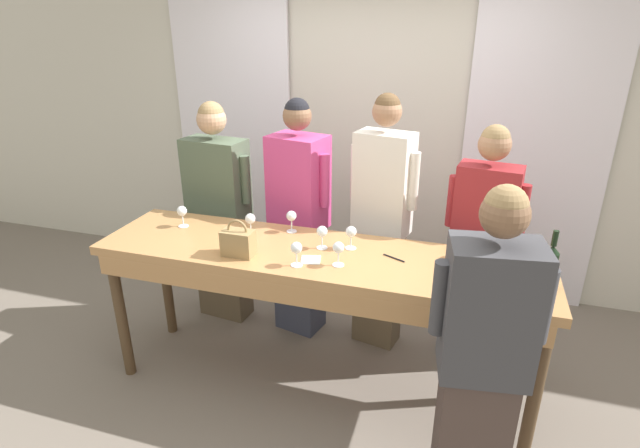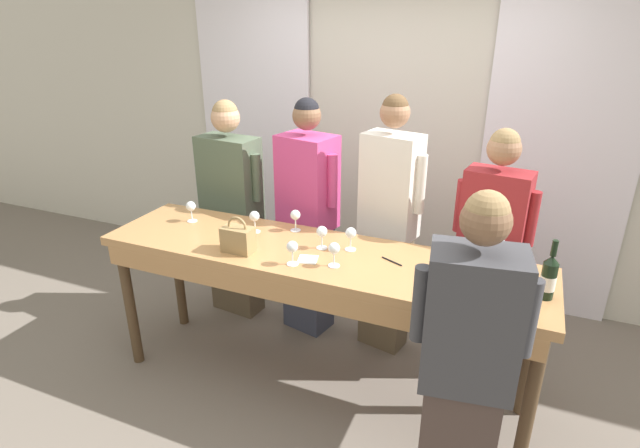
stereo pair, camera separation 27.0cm
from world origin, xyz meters
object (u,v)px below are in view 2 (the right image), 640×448
at_px(wine_glass_back_left, 500,246).
at_px(host_pouring, 465,371).
at_px(wine_glass_back_right, 322,233).
at_px(guest_pink_top, 308,219).
at_px(guest_striped_shirt, 489,253).
at_px(tasting_bar, 314,269).
at_px(guest_cream_sweater, 388,226).
at_px(wine_glass_center_left, 351,234).
at_px(wine_glass_back_mid, 472,248).
at_px(wine_glass_front_right, 191,207).
at_px(wine_glass_center_mid, 254,217).
at_px(guest_olive_jacket, 232,210).
at_px(wine_glass_center_right, 292,248).
at_px(handbag, 238,239).
at_px(wine_glass_front_left, 334,249).
at_px(wine_glass_front_mid, 295,216).
at_px(wine_bottle, 549,277).

relative_size(wine_glass_back_left, host_pouring, 0.09).
xyz_separation_m(wine_glass_back_left, wine_glass_back_right, (-0.98, -0.21, 0.00)).
relative_size(guest_pink_top, guest_striped_shirt, 1.06).
bearing_deg(tasting_bar, guest_cream_sweater, 67.09).
bearing_deg(wine_glass_center_left, wine_glass_back_mid, 6.44).
bearing_deg(guest_pink_top, wine_glass_front_right, -140.96).
bearing_deg(wine_glass_back_mid, wine_glass_center_mid, -177.26).
xyz_separation_m(guest_olive_jacket, guest_striped_shirt, (1.89, 0.00, -0.01)).
bearing_deg(wine_glass_front_right, wine_glass_center_right, -18.90).
xyz_separation_m(handbag, wine_glass_back_mid, (1.27, 0.35, 0.02)).
xyz_separation_m(wine_glass_front_right, wine_glass_back_mid, (1.81, 0.07, 0.00)).
bearing_deg(wine_glass_back_mid, host_pouring, -83.20).
distance_m(wine_glass_front_left, wine_glass_back_mid, 0.76).
distance_m(wine_glass_front_right, wine_glass_back_left, 1.95).
bearing_deg(guest_olive_jacket, tasting_bar, -33.54).
bearing_deg(wine_glass_center_right, wine_glass_front_right, 161.10).
distance_m(guest_pink_top, host_pouring, 1.75).
xyz_separation_m(guest_pink_top, guest_striped_shirt, (1.26, -0.00, -0.03)).
relative_size(guest_cream_sweater, host_pouring, 1.09).
bearing_deg(tasting_bar, wine_glass_back_left, 16.61).
bearing_deg(host_pouring, wine_glass_front_mid, 145.37).
xyz_separation_m(wine_bottle, guest_pink_top, (-1.57, 0.65, -0.19)).
xyz_separation_m(wine_glass_center_right, guest_striped_shirt, (0.98, 0.81, -0.21)).
distance_m(wine_glass_front_right, wine_glass_center_right, 0.95).
bearing_deg(wine_glass_front_right, tasting_bar, -7.96).
distance_m(wine_glass_center_mid, guest_cream_sweater, 0.90).
xyz_separation_m(wine_glass_center_right, wine_glass_back_left, (1.05, 0.47, -0.00)).
xyz_separation_m(tasting_bar, guest_cream_sweater, (0.27, 0.64, 0.07)).
xyz_separation_m(wine_glass_front_mid, guest_striped_shirt, (1.17, 0.38, -0.21)).
bearing_deg(wine_glass_back_right, wine_glass_front_left, -51.15).
xyz_separation_m(wine_glass_center_left, guest_olive_jacket, (-1.14, 0.51, -0.20)).
height_order(wine_glass_center_mid, wine_glass_back_right, same).
distance_m(tasting_bar, guest_striped_shirt, 1.13).
height_order(wine_glass_front_mid, guest_cream_sweater, guest_cream_sweater).
relative_size(wine_glass_front_left, host_pouring, 0.09).
xyz_separation_m(wine_glass_front_left, wine_glass_front_right, (-1.12, 0.24, -0.00)).
relative_size(tasting_bar, guest_olive_jacket, 1.56).
xyz_separation_m(wine_glass_front_mid, wine_glass_back_left, (1.24, 0.04, -0.00)).
height_order(wine_glass_front_mid, guest_olive_jacket, guest_olive_jacket).
relative_size(tasting_bar, wine_glass_back_left, 18.80).
bearing_deg(wine_glass_back_left, wine_glass_center_mid, -173.90).
distance_m(wine_glass_front_mid, wine_glass_center_left, 0.44).
distance_m(tasting_bar, guest_olive_jacket, 1.16).
bearing_deg(host_pouring, wine_glass_back_left, 86.86).
relative_size(wine_bottle, host_pouring, 0.19).
bearing_deg(wine_glass_back_mid, wine_glass_back_right, -171.77).
bearing_deg(guest_cream_sweater, wine_glass_front_mid, -143.45).
bearing_deg(guest_cream_sweater, wine_glass_back_right, -114.61).
relative_size(tasting_bar, wine_glass_front_right, 18.80).
xyz_separation_m(wine_glass_center_mid, wine_glass_back_mid, (1.33, 0.06, 0.00)).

